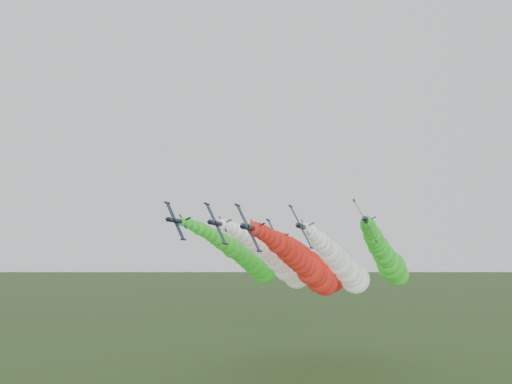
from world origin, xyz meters
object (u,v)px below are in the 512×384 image
jet_lead (306,267)px  jet_inner_left (279,262)px  jet_inner_right (343,266)px  jet_outer_left (246,258)px  jet_trail (319,269)px  jet_outer_right (387,259)px

jet_lead → jet_inner_left: bearing=128.4°
jet_inner_left → jet_inner_right: 17.95m
jet_lead → jet_outer_left: bearing=138.8°
jet_inner_right → jet_trail: bearing=120.6°
jet_lead → jet_outer_right: jet_outer_right is taller
jet_lead → jet_outer_right: (20.16, 16.37, 2.00)m
jet_inner_right → jet_outer_left: size_ratio=1.00×
jet_inner_left → jet_outer_right: 30.24m
jet_inner_left → jet_trail: size_ratio=1.01×
jet_outer_right → jet_lead: bearing=-140.9°
jet_inner_right → jet_inner_left: bearing=-177.0°
jet_lead → jet_inner_right: size_ratio=0.99×
jet_inner_left → jet_outer_left: size_ratio=1.00×
jet_outer_left → jet_lead: bearing=-41.2°
jet_outer_left → jet_outer_right: size_ratio=1.01×
jet_inner_left → jet_trail: bearing=57.7°
jet_trail → jet_outer_right: bearing=-28.5°
jet_outer_left → jet_trail: 22.98m
jet_inner_left → jet_trail: 17.98m
jet_inner_left → jet_trail: jet_inner_left is taller
jet_trail → jet_lead: bearing=-89.4°
jet_outer_left → jet_outer_right: (41.43, -2.24, -0.14)m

